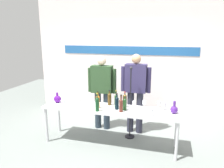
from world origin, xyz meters
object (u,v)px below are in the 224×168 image
(decanter_blue_left, at_px, (57,99))
(wine_bottle_2, at_px, (121,105))
(display_table, at_px, (110,111))
(microphone_stand, at_px, (130,115))
(wine_glass_right_0, at_px, (144,102))
(wine_glass_left_1, at_px, (78,96))
(decanter_blue_right, at_px, (174,109))
(presenter_left, at_px, (102,88))
(wine_bottle_6, at_px, (97,104))
(wine_glass_left_2, at_px, (72,98))
(presenter_right, at_px, (136,88))
(wine_glass_left_0, at_px, (64,102))
(wine_glass_right_3, at_px, (164,105))
(wine_glass_left_3, at_px, (78,101))
(wine_bottle_3, at_px, (109,99))
(wine_glass_right_4, at_px, (151,111))
(wine_bottle_0, at_px, (125,104))
(wine_bottle_4, at_px, (125,100))
(wine_glass_right_1, at_px, (159,103))
(wine_glass_right_2, at_px, (134,103))
(wine_bottle_1, at_px, (98,101))
(wine_bottle_5, at_px, (117,103))
(wine_bottle_7, at_px, (116,100))

(decanter_blue_left, distance_m, wine_bottle_2, 1.38)
(display_table, bearing_deg, decanter_blue_left, 178.05)
(microphone_stand, bearing_deg, wine_glass_right_0, -29.38)
(wine_glass_left_1, bearing_deg, microphone_stand, 8.82)
(decanter_blue_right, height_order, presenter_left, presenter_left)
(wine_bottle_6, relative_size, wine_glass_left_2, 2.13)
(presenter_right, distance_m, wine_glass_left_0, 1.49)
(display_table, relative_size, decanter_blue_left, 12.43)
(presenter_left, height_order, wine_glass_right_0, presenter_left)
(wine_glass_right_3, bearing_deg, wine_glass_left_3, -173.18)
(wine_bottle_3, xyz_separation_m, wine_glass_right_3, (1.04, -0.02, -0.02))
(decanter_blue_right, height_order, microphone_stand, microphone_stand)
(wine_glass_right_4, bearing_deg, wine_glass_right_0, 113.63)
(wine_bottle_0, distance_m, wine_bottle_4, 0.16)
(wine_glass_right_1, relative_size, wine_glass_right_2, 1.04)
(wine_glass_right_0, bearing_deg, wine_glass_right_3, -11.41)
(wine_bottle_1, height_order, wine_glass_left_0, wine_bottle_1)
(decanter_blue_left, height_order, wine_bottle_2, wine_bottle_2)
(wine_glass_right_4, relative_size, microphone_stand, 0.09)
(wine_bottle_6, distance_m, microphone_stand, 0.87)
(wine_bottle_2, height_order, wine_glass_left_2, wine_bottle_2)
(wine_glass_right_2, distance_m, wine_glass_right_4, 0.45)
(presenter_left, bearing_deg, decanter_blue_left, -139.97)
(wine_glass_right_0, bearing_deg, wine_glass_left_1, -179.94)
(decanter_blue_left, relative_size, wine_glass_right_1, 1.37)
(decanter_blue_left, height_order, presenter_left, presenter_left)
(display_table, bearing_deg, wine_bottle_0, -4.67)
(wine_bottle_5, height_order, wine_glass_left_3, wine_bottle_5)
(presenter_left, xyz_separation_m, wine_glass_right_1, (1.26, -0.46, -0.10))
(presenter_left, relative_size, wine_bottle_7, 4.95)
(presenter_right, height_order, wine_glass_right_1, presenter_right)
(wine_bottle_2, bearing_deg, wine_bottle_5, 133.02)
(wine_bottle_1, xyz_separation_m, wine_glass_right_2, (0.66, 0.15, -0.03))
(wine_glass_left_1, bearing_deg, wine_glass_right_0, 0.06)
(presenter_right, bearing_deg, wine_bottle_7, -115.06)
(wine_bottle_0, bearing_deg, presenter_right, 83.24)
(wine_glass_left_3, bearing_deg, wine_bottle_5, 1.62)
(decanter_blue_right, xyz_separation_m, presenter_right, (-0.79, 0.63, 0.17))
(wine_bottle_4, relative_size, wine_glass_right_3, 1.96)
(wine_glass_right_4, bearing_deg, wine_bottle_7, 159.06)
(wine_bottle_3, distance_m, wine_glass_left_3, 0.61)
(wine_glass_right_2, bearing_deg, wine_bottle_0, -140.14)
(wine_glass_left_3, bearing_deg, wine_bottle_7, 9.98)
(wine_glass_left_2, bearing_deg, wine_bottle_0, -5.22)
(wine_bottle_5, bearing_deg, presenter_left, 126.64)
(wine_bottle_5, bearing_deg, wine_bottle_1, -175.48)
(wine_glass_right_4, bearing_deg, wine_glass_right_1, 74.85)
(wine_glass_left_1, height_order, wine_glass_left_2, wine_glass_left_2)
(wine_glass_right_2, bearing_deg, wine_bottle_3, 171.42)
(display_table, relative_size, wine_bottle_1, 8.16)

